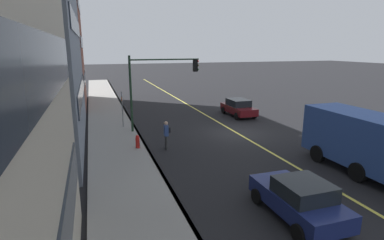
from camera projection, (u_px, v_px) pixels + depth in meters
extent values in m
plane|color=black|center=(236.00, 133.00, 21.88)|extent=(200.00, 200.00, 0.00)
cube|color=gray|center=(116.00, 143.00, 19.27)|extent=(80.00, 3.44, 0.15)
cube|color=slate|center=(142.00, 140.00, 19.77)|extent=(80.00, 0.16, 0.15)
cube|color=#D8CC4C|center=(236.00, 133.00, 21.88)|extent=(80.00, 0.16, 0.01)
cube|color=#262D38|center=(46.00, 68.00, 4.82)|extent=(8.94, 0.06, 1.10)
cube|color=#262D38|center=(81.00, 91.00, 19.68)|extent=(12.91, 0.06, 1.10)
cube|color=#262D38|center=(76.00, 25.00, 18.73)|extent=(12.91, 0.06, 1.10)
cube|color=brown|center=(9.00, 2.00, 28.63)|extent=(10.13, 12.41, 20.31)
cube|color=#262D38|center=(85.00, 77.00, 32.23)|extent=(8.51, 0.06, 1.10)
cube|color=#262D38|center=(82.00, 42.00, 31.38)|extent=(8.51, 0.06, 1.10)
cube|color=#262D38|center=(79.00, 5.00, 30.54)|extent=(8.51, 0.06, 1.10)
cube|color=#591116|center=(238.00, 109.00, 27.17)|extent=(4.14, 1.72, 0.61)
cube|color=black|center=(238.00, 102.00, 27.08)|extent=(2.12, 1.58, 0.59)
cylinder|color=black|center=(254.00, 115.00, 26.24)|extent=(0.60, 0.22, 0.60)
cylinder|color=black|center=(237.00, 116.00, 25.72)|extent=(0.60, 0.22, 0.60)
cylinder|color=black|center=(240.00, 109.00, 28.76)|extent=(0.60, 0.22, 0.60)
cylinder|color=black|center=(223.00, 110.00, 28.24)|extent=(0.60, 0.22, 0.60)
cube|color=navy|center=(297.00, 201.00, 10.89)|extent=(3.89, 1.78, 0.62)
cube|color=black|center=(304.00, 189.00, 10.49)|extent=(1.72, 1.64, 0.55)
cylinder|color=black|center=(257.00, 196.00, 11.88)|extent=(0.60, 0.22, 0.60)
cylinder|color=black|center=(295.00, 190.00, 12.41)|extent=(0.60, 0.22, 0.60)
cylinder|color=black|center=(299.00, 233.00, 9.51)|extent=(0.60, 0.22, 0.60)
cylinder|color=black|center=(343.00, 223.00, 10.05)|extent=(0.60, 0.22, 0.60)
cube|color=#2D4C93|center=(356.00, 137.00, 15.06)|extent=(5.26, 2.25, 2.44)
cylinder|color=black|center=(349.00, 149.00, 16.88)|extent=(0.90, 0.28, 0.90)
cylinder|color=black|center=(318.00, 154.00, 16.22)|extent=(0.90, 0.28, 0.90)
cylinder|color=black|center=(358.00, 172.00, 13.80)|extent=(0.90, 0.28, 0.90)
cylinder|color=#383838|center=(167.00, 143.00, 18.13)|extent=(0.15, 0.15, 0.85)
cylinder|color=#383838|center=(166.00, 142.00, 18.34)|extent=(0.15, 0.15, 0.85)
cube|color=#334C8C|center=(166.00, 130.00, 18.06)|extent=(0.42, 0.24, 0.64)
sphere|color=tan|center=(166.00, 123.00, 17.96)|extent=(0.23, 0.23, 0.23)
cube|color=black|center=(169.00, 130.00, 18.10)|extent=(0.27, 0.17, 0.34)
cylinder|color=#1E3823|center=(131.00, 95.00, 21.10)|extent=(0.16, 0.16, 5.47)
cylinder|color=#1E3823|center=(165.00, 59.00, 21.30)|extent=(0.10, 5.00, 0.10)
cube|color=black|center=(195.00, 65.00, 22.09)|extent=(0.28, 0.30, 0.90)
sphere|color=red|center=(198.00, 61.00, 22.07)|extent=(0.18, 0.18, 0.18)
sphere|color=#392905|center=(198.00, 65.00, 22.14)|extent=(0.18, 0.18, 0.18)
sphere|color=black|center=(198.00, 69.00, 22.21)|extent=(0.18, 0.18, 0.18)
cylinder|color=slate|center=(122.00, 110.00, 22.64)|extent=(0.08, 0.08, 2.83)
cube|color=white|center=(121.00, 94.00, 22.35)|extent=(0.60, 0.02, 0.20)
cube|color=#DB5919|center=(122.00, 99.00, 22.44)|extent=(0.44, 0.02, 0.28)
cylinder|color=red|center=(138.00, 144.00, 18.04)|extent=(0.24, 0.24, 0.80)
sphere|color=red|center=(137.00, 137.00, 17.94)|extent=(0.20, 0.20, 0.20)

